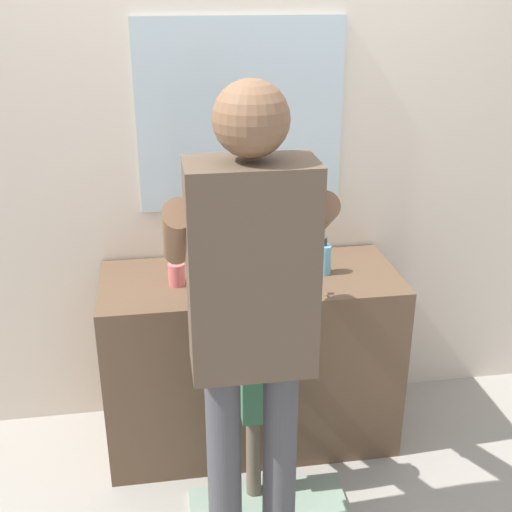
{
  "coord_description": "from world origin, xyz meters",
  "views": [
    {
      "loc": [
        -0.37,
        -2.22,
        2.0
      ],
      "look_at": [
        0.0,
        0.15,
        0.98
      ],
      "focal_mm": 46.1,
      "sensor_mm": 36.0,
      "label": 1
    }
  ],
  "objects_px": {
    "toothbrush_cup": "(176,273)",
    "adult_parent": "(251,298)",
    "child_toddler": "(266,388)",
    "soap_bottle": "(324,259)"
  },
  "relations": [
    {
      "from": "toothbrush_cup",
      "to": "adult_parent",
      "type": "xyz_separation_m",
      "value": [
        0.22,
        -0.62,
        0.17
      ]
    },
    {
      "from": "toothbrush_cup",
      "to": "adult_parent",
      "type": "bearing_deg",
      "value": -70.35
    },
    {
      "from": "soap_bottle",
      "to": "adult_parent",
      "type": "xyz_separation_m",
      "value": [
        -0.41,
        -0.63,
        0.16
      ]
    },
    {
      "from": "toothbrush_cup",
      "to": "adult_parent",
      "type": "relative_size",
      "value": 0.12
    },
    {
      "from": "child_toddler",
      "to": "adult_parent",
      "type": "distance_m",
      "value": 0.59
    },
    {
      "from": "adult_parent",
      "to": "child_toddler",
      "type": "bearing_deg",
      "value": 68.99
    },
    {
      "from": "adult_parent",
      "to": "toothbrush_cup",
      "type": "bearing_deg",
      "value": 109.65
    },
    {
      "from": "toothbrush_cup",
      "to": "child_toddler",
      "type": "bearing_deg",
      "value": -49.82
    },
    {
      "from": "soap_bottle",
      "to": "adult_parent",
      "type": "bearing_deg",
      "value": -123.04
    },
    {
      "from": "toothbrush_cup",
      "to": "soap_bottle",
      "type": "relative_size",
      "value": 1.25
    }
  ]
}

